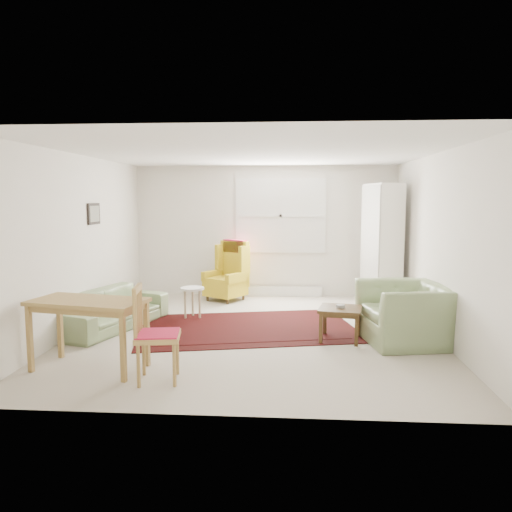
# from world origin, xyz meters

# --- Properties ---
(room) EXTENTS (5.04, 5.54, 2.51)m
(room) POSITION_xyz_m (0.02, 0.21, 1.26)
(room) COLOR #B9AF9E
(room) RESTS_ON ground
(rug) EXTENTS (3.44, 2.59, 0.03)m
(rug) POSITION_xyz_m (-0.12, 0.20, 0.02)
(rug) COLOR black
(rug) RESTS_ON ground
(sofa) EXTENTS (1.30, 2.04, 0.77)m
(sofa) POSITION_xyz_m (-2.10, 0.09, 0.38)
(sofa) COLOR gray
(sofa) RESTS_ON ground
(armchair) EXTENTS (1.23, 1.35, 0.92)m
(armchair) POSITION_xyz_m (2.02, -0.35, 0.46)
(armchair) COLOR gray
(armchair) RESTS_ON ground
(wingback_chair) EXTENTS (0.90, 0.91, 1.11)m
(wingback_chair) POSITION_xyz_m (-0.70, 2.16, 0.56)
(wingback_chair) COLOR gold
(wingback_chair) RESTS_ON ground
(coffee_table) EXTENTS (0.64, 0.64, 0.45)m
(coffee_table) POSITION_xyz_m (1.17, -0.32, 0.22)
(coffee_table) COLOR #432D14
(coffee_table) RESTS_ON ground
(stool) EXTENTS (0.48, 0.48, 0.50)m
(stool) POSITION_xyz_m (-1.04, 0.76, 0.25)
(stool) COLOR white
(stool) RESTS_ON ground
(cabinet) EXTENTS (0.63, 0.93, 2.14)m
(cabinet) POSITION_xyz_m (2.10, 1.97, 1.07)
(cabinet) COLOR white
(cabinet) RESTS_ON ground
(desk) EXTENTS (1.33, 0.84, 0.78)m
(desk) POSITION_xyz_m (-1.71, -1.66, 0.39)
(desk) COLOR #A28041
(desk) RESTS_ON ground
(desk_chair) EXTENTS (0.50, 0.50, 1.00)m
(desk_chair) POSITION_xyz_m (-0.85, -1.96, 0.50)
(desk_chair) COLOR #A28041
(desk_chair) RESTS_ON ground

